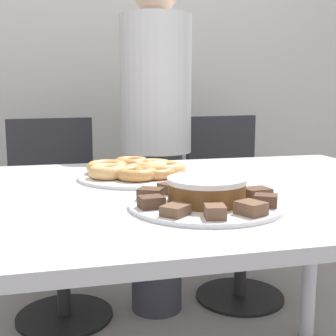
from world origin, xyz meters
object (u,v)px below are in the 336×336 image
at_px(office_chair_right, 235,212).
at_px(plate_donuts, 139,176).
at_px(person_standing, 156,138).
at_px(plate_cake, 206,205).
at_px(frosted_cake, 206,190).
at_px(office_chair_left, 59,223).

height_order(office_chair_right, plate_donuts, office_chair_right).
bearing_deg(person_standing, office_chair_right, 9.41).
height_order(plate_cake, frosted_cake, frosted_cake).
bearing_deg(plate_donuts, plate_cake, -78.24).
bearing_deg(plate_cake, frosted_cake, 0.00).
distance_m(plate_cake, plate_donuts, 0.40).
bearing_deg(office_chair_left, office_chair_right, -9.02).
distance_m(person_standing, office_chair_right, 0.58).
bearing_deg(person_standing, plate_donuts, -106.70).
height_order(office_chair_left, plate_donuts, office_chair_left).
xyz_separation_m(plate_cake, plate_donuts, (-0.08, 0.39, 0.00)).
bearing_deg(office_chair_right, plate_cake, -125.97).
bearing_deg(frosted_cake, office_chair_left, 105.45).
distance_m(plate_cake, frosted_cake, 0.03).
bearing_deg(office_chair_left, frosted_cake, -83.55).
height_order(office_chair_right, plate_cake, office_chair_right).
xyz_separation_m(office_chair_right, plate_cake, (-0.55, -1.15, 0.34)).
relative_size(office_chair_left, plate_cake, 2.56).
xyz_separation_m(person_standing, plate_donuts, (-0.21, -0.69, -0.05)).
bearing_deg(frosted_cake, person_standing, 83.40).
xyz_separation_m(plate_donuts, frosted_cake, (0.08, -0.39, 0.03)).
bearing_deg(frosted_cake, office_chair_right, 64.54).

